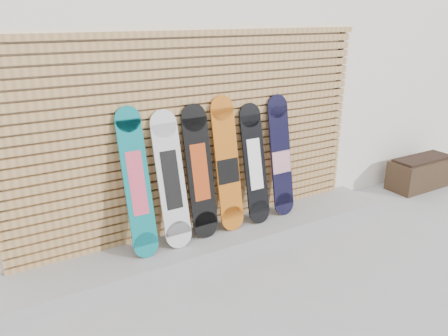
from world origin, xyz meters
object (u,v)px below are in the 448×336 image
Objects in this scene: snowboard_3 at (227,165)px; snowboard_4 at (255,164)px; planter_box at (421,172)px; snowboard_0 at (137,183)px; snowboard_1 at (171,180)px; snowboard_5 at (281,157)px; snowboard_2 at (200,172)px.

snowboard_4 is at bearing -0.44° from snowboard_3.
snowboard_0 is (-4.30, 0.15, 0.64)m from planter_box.
planter_box is at bearing -1.94° from snowboard_0.
snowboard_1 is 0.98× the size of snowboard_5.
snowboard_5 is at bearing 0.94° from snowboard_3.
snowboard_3 reaches higher than snowboard_1.
snowboard_2 is (-3.58, 0.18, 0.61)m from planter_box.
snowboard_1 is 0.95× the size of snowboard_3.
snowboard_0 reaches higher than planter_box.
planter_box is 0.74× the size of snowboard_4.
snowboard_5 is at bearing 175.75° from planter_box.
snowboard_1 is 1.45m from snowboard_5.
snowboard_2 is at bearing 2.38° from snowboard_0.
snowboard_3 is (0.69, 0.03, 0.03)m from snowboard_1.
snowboard_4 is (1.42, 0.02, -0.06)m from snowboard_0.
snowboard_2 is 0.34m from snowboard_3.
snowboard_4 is 0.96× the size of snowboard_5.
planter_box is 4.35m from snowboard_0.
snowboard_0 is at bearing 178.06° from planter_box.
snowboard_3 reaches higher than snowboard_5.
snowboard_1 is 0.35m from snowboard_2.
snowboard_3 is at bearing 2.09° from snowboard_1.
snowboard_3 is 0.37m from snowboard_4.
snowboard_2 is at bearing 179.53° from snowboard_3.
planter_box is at bearing -3.05° from snowboard_3.
snowboard_5 is (-2.48, 0.18, 0.60)m from planter_box.
snowboard_3 is 1.04× the size of snowboard_5.
snowboard_0 is 0.37m from snowboard_1.
planter_box is 2.56m from snowboard_5.
snowboard_4 is (1.06, 0.02, -0.02)m from snowboard_1.
snowboard_1 is at bearing -175.40° from snowboard_2.
snowboard_1 is 0.98× the size of snowboard_2.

